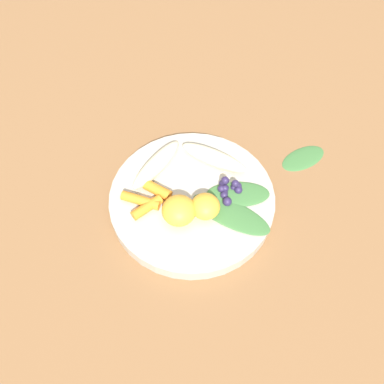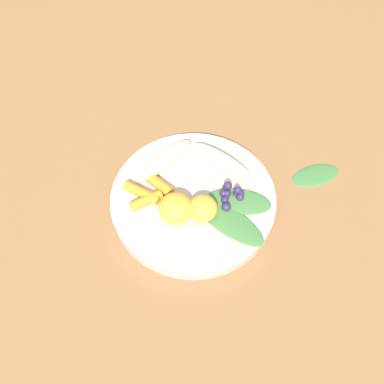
% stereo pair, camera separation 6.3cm
% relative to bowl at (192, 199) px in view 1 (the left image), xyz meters
% --- Properties ---
extents(ground_plane, '(2.40, 2.40, 0.00)m').
position_rel_bowl_xyz_m(ground_plane, '(0.00, 0.00, -0.01)').
color(ground_plane, brown).
extents(bowl, '(0.27, 0.27, 0.02)m').
position_rel_bowl_xyz_m(bowl, '(0.00, 0.00, 0.00)').
color(bowl, '#B2AD9E').
rests_on(bowl, ground_plane).
extents(banana_peeled_left, '(0.10, 0.10, 0.03)m').
position_rel_bowl_xyz_m(banana_peeled_left, '(-0.05, 0.06, 0.03)').
color(banana_peeled_left, beige).
rests_on(banana_peeled_left, bowl).
extents(banana_peeled_right, '(0.11, 0.10, 0.03)m').
position_rel_bowl_xyz_m(banana_peeled_right, '(0.05, 0.06, 0.03)').
color(banana_peeled_right, beige).
rests_on(banana_peeled_right, bowl).
extents(orange_segment_near, '(0.05, 0.05, 0.03)m').
position_rel_bowl_xyz_m(orange_segment_near, '(0.01, -0.03, 0.03)').
color(orange_segment_near, '#F4A833').
rests_on(orange_segment_near, bowl).
extents(orange_segment_far, '(0.05, 0.05, 0.04)m').
position_rel_bowl_xyz_m(orange_segment_far, '(-0.03, -0.04, 0.03)').
color(orange_segment_far, '#F4A833').
rests_on(orange_segment_far, bowl).
extents(carrot_front, '(0.05, 0.04, 0.02)m').
position_rel_bowl_xyz_m(carrot_front, '(-0.05, 0.01, 0.02)').
color(carrot_front, orange).
rests_on(carrot_front, bowl).
extents(carrot_mid_left, '(0.06, 0.04, 0.02)m').
position_rel_bowl_xyz_m(carrot_mid_left, '(-0.08, 0.00, 0.02)').
color(carrot_mid_left, orange).
rests_on(carrot_mid_left, bowl).
extents(carrot_mid_right, '(0.05, 0.04, 0.02)m').
position_rel_bowl_xyz_m(carrot_mid_right, '(-0.07, -0.01, 0.02)').
color(carrot_mid_right, orange).
rests_on(carrot_mid_right, bowl).
extents(blueberry_pile, '(0.04, 0.05, 0.02)m').
position_rel_bowl_xyz_m(blueberry_pile, '(0.06, -0.00, 0.02)').
color(blueberry_pile, '#2D234C').
rests_on(blueberry_pile, bowl).
extents(kale_leaf_left, '(0.13, 0.12, 0.00)m').
position_rel_bowl_xyz_m(kale_leaf_left, '(0.05, -0.05, 0.01)').
color(kale_leaf_left, '#3D7038').
rests_on(kale_leaf_left, bowl).
extents(kale_leaf_right, '(0.11, 0.06, 0.00)m').
position_rel_bowl_xyz_m(kale_leaf_right, '(0.07, -0.01, 0.01)').
color(kale_leaf_right, '#3D7038').
rests_on(kale_leaf_right, bowl).
extents(kale_leaf_stray, '(0.10, 0.07, 0.01)m').
position_rel_bowl_xyz_m(kale_leaf_stray, '(0.21, 0.06, -0.01)').
color(kale_leaf_stray, '#3D7038').
rests_on(kale_leaf_stray, ground_plane).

